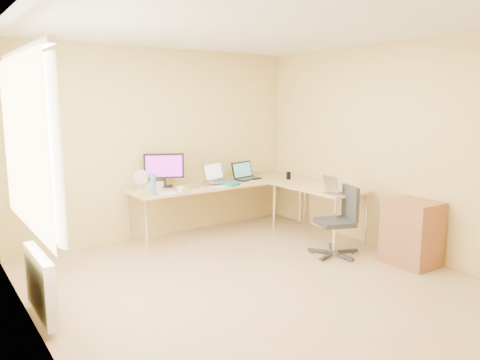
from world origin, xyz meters
TOP-DOWN VIEW (x-y plane):
  - floor at (0.00, 0.00)m, footprint 4.50×4.50m
  - ceiling at (0.00, 0.00)m, footprint 4.50×4.50m
  - wall_back at (0.00, 2.25)m, footprint 4.50×0.00m
  - wall_left at (-2.10, 0.00)m, footprint 0.00×4.50m
  - wall_right at (2.10, 0.00)m, footprint 0.00×4.50m
  - desk_main at (0.72, 1.85)m, footprint 2.65×0.70m
  - desk_return at (1.70, 0.85)m, footprint 0.70×1.30m
  - monitor at (-0.05, 2.05)m, footprint 0.56×0.39m
  - book_stack at (0.74, 1.65)m, footprint 0.26×0.32m
  - laptop_center at (0.65, 1.77)m, footprint 0.46×0.40m
  - laptop_black at (1.24, 1.91)m, footprint 0.47×0.38m
  - keyboard at (0.66, 1.63)m, footprint 0.41×0.17m
  - mouse at (1.12, 1.62)m, footprint 0.11×0.07m
  - mug at (-0.06, 1.55)m, footprint 0.11×0.11m
  - cd_stack at (0.22, 1.67)m, footprint 0.16×0.16m
  - water_bottle at (-0.40, 1.64)m, footprint 0.10×0.10m
  - papers at (-0.20, 1.64)m, footprint 0.22×0.30m
  - white_box at (-0.21, 2.05)m, footprint 0.26×0.22m
  - desk_fan at (-0.40, 2.05)m, footprint 0.25×0.25m
  - black_cup at (1.76, 1.55)m, footprint 0.08×0.08m
  - laptop_return at (1.52, 0.36)m, footprint 0.30×0.24m
  - office_chair at (1.34, 0.20)m, footprint 0.67×0.67m
  - cabinet at (1.85, -0.54)m, footprint 0.48×0.58m
  - radiator at (-2.03, 0.40)m, footprint 0.09×0.80m
  - window at (-2.05, 0.40)m, footprint 0.10×1.80m

SIDE VIEW (x-z plane):
  - floor at x=0.00m, z-range 0.00..0.00m
  - radiator at x=-2.03m, z-range 0.07..0.62m
  - cabinet at x=1.85m, z-range -0.04..0.76m
  - desk_main at x=0.72m, z-range 0.00..0.73m
  - desk_return at x=1.70m, z-range 0.00..0.73m
  - office_chair at x=1.34m, z-range 0.06..0.94m
  - papers at x=-0.20m, z-range 0.73..0.74m
  - keyboard at x=0.66m, z-range 0.73..0.75m
  - cd_stack at x=0.22m, z-range 0.73..0.76m
  - mouse at x=1.12m, z-range 0.73..0.77m
  - book_stack at x=0.74m, z-range 0.73..0.78m
  - white_box at x=-0.21m, z-range 0.73..0.81m
  - mug at x=-0.06m, z-range 0.73..0.81m
  - black_cup at x=1.76m, z-range 0.73..0.84m
  - laptop_return at x=1.52m, z-range 0.73..0.93m
  - desk_fan at x=-0.40m, z-range 0.73..0.98m
  - laptop_black at x=1.24m, z-range 0.73..0.99m
  - water_bottle at x=-0.40m, z-range 0.73..1.00m
  - laptop_center at x=0.65m, z-range 0.78..1.03m
  - monitor at x=-0.05m, z-range 0.73..1.19m
  - wall_back at x=0.00m, z-range -0.95..3.55m
  - wall_left at x=-2.10m, z-range -0.95..3.55m
  - wall_right at x=2.10m, z-range -0.95..3.55m
  - window at x=-2.05m, z-range 0.85..2.25m
  - ceiling at x=0.00m, z-range 2.60..2.60m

